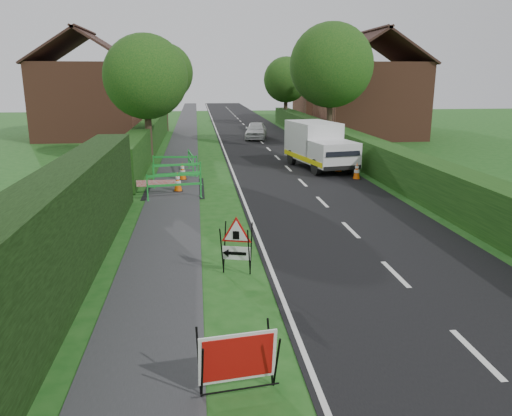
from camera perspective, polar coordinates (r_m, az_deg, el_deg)
ground at (r=10.64m, az=4.93°, el=-10.25°), size 120.00×120.00×0.00m
road_surface at (r=44.89m, az=-0.92°, el=9.03°), size 6.00×90.00×0.02m
footpath at (r=44.67m, az=-8.04°, el=8.86°), size 2.00×90.00×0.02m
hedge_west_near at (r=10.86m, az=-22.40°, el=-10.83°), size 1.10×18.00×2.50m
hedge_west_far at (r=31.89m, az=-12.09°, el=6.35°), size 1.00×24.00×1.80m
hedge_east at (r=27.19m, az=11.68°, el=4.96°), size 1.20×50.00×1.50m
house_west at (r=40.26m, az=-18.55°, el=11.75°), size 7.50×7.40×7.88m
house_east_a at (r=39.66m, az=12.74°, el=12.11°), size 7.50×7.40×7.88m
house_east_b at (r=53.33m, az=8.75°, el=12.89°), size 7.50×7.40×7.88m
tree_nw at (r=27.55m, az=-12.49°, el=14.42°), size 4.40×4.40×6.70m
tree_ne at (r=32.55m, az=8.60°, el=15.81°), size 5.20×5.20×7.79m
tree_fw at (r=43.51m, az=-10.48°, el=14.98°), size 4.80×4.80×7.24m
tree_fe at (r=48.17m, az=3.46°, el=14.42°), size 4.20×4.20×6.33m
red_rect_sign at (r=7.52m, az=-2.09°, el=-16.83°), size 1.20×0.82×0.96m
triangle_sign at (r=11.53m, az=-2.45°, el=-3.81°), size 0.99×0.99×1.18m
works_van at (r=25.39m, az=7.14°, el=7.22°), size 2.84×5.25×2.27m
traffic_cone_0 at (r=22.95m, az=11.44°, el=4.19°), size 0.38×0.38×0.79m
traffic_cone_1 at (r=24.56m, az=9.44°, el=4.96°), size 0.38×0.38×0.79m
traffic_cone_2 at (r=25.93m, az=9.90°, el=5.45°), size 0.38×0.38×0.79m
traffic_cone_3 at (r=20.32m, az=-8.93°, el=2.96°), size 0.38×0.38×0.79m
traffic_cone_4 at (r=22.63m, az=-8.40°, el=4.18°), size 0.38×0.38×0.79m
ped_barrier_0 at (r=19.02m, az=-9.33°, el=2.86°), size 2.09×0.67×1.00m
ped_barrier_1 at (r=21.25m, az=-8.99°, el=4.12°), size 2.08×0.82×1.00m
ped_barrier_2 at (r=23.36m, az=-9.23°, el=5.07°), size 2.09×0.56×1.00m
ped_barrier_3 at (r=24.23m, az=-7.46°, el=5.48°), size 0.58×2.09×1.00m
redwhite_plank at (r=20.05m, az=-11.30°, el=1.54°), size 1.50×0.07×0.25m
hatchback_car at (r=37.50m, az=0.01°, el=8.87°), size 2.12×3.93×1.27m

